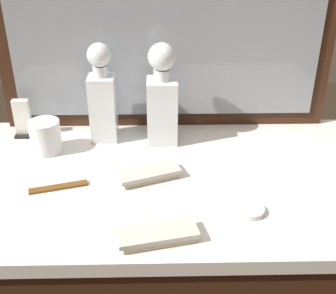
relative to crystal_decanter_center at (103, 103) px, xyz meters
name	(u,v)px	position (x,y,z in m)	size (l,w,h in m)	color
crystal_decanter_center	(103,103)	(0.00, 0.00, 0.00)	(0.07, 0.07, 0.28)	white
crystal_decanter_far_right	(162,104)	(0.16, -0.02, 0.00)	(0.08, 0.08, 0.28)	white
crystal_tumbler_left	(46,138)	(-0.15, -0.07, -0.07)	(0.08, 0.08, 0.09)	white
silver_brush_left	(148,174)	(0.13, -0.21, -0.10)	(0.16, 0.11, 0.02)	#B7A88C
silver_brush_front	(157,235)	(0.15, -0.44, -0.10)	(0.17, 0.09, 0.02)	#B7A88C
porcelain_dish	(250,210)	(0.35, -0.35, -0.10)	(0.06, 0.06, 0.01)	silver
tortoiseshell_comb	(58,187)	(-0.09, -0.25, -0.11)	(0.14, 0.06, 0.01)	brown
napkin_holder	(23,121)	(-0.23, 0.02, -0.06)	(0.05, 0.05, 0.11)	black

